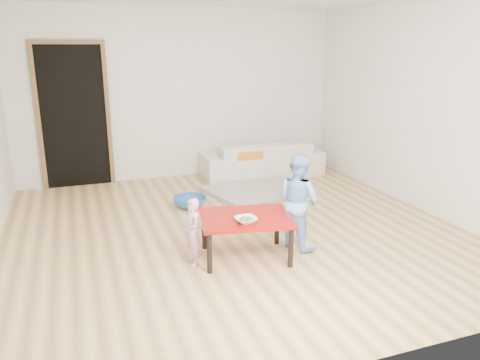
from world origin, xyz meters
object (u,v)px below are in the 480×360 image
child_pink (192,232)px  child_blue (298,201)px  red_table (246,237)px  basin (190,202)px  sofa (262,159)px  bowl (246,220)px

child_pink → child_blue: bearing=85.8°
red_table → child_pink: bearing=176.0°
basin → child_blue: bearing=-64.3°
child_pink → basin: bearing=161.3°
sofa → basin: 1.86m
child_blue → red_table: bearing=75.8°
bowl → basin: bowl is taller
red_table → bowl: bowl is taller
bowl → sofa: bearing=64.9°
basin → red_table: bearing=-84.5°
bowl → child_pink: (-0.47, 0.20, -0.13)m
child_blue → basin: child_blue is taller
red_table → child_pink: size_ratio=1.32×
red_table → basin: bearing=95.5°
red_table → child_pink: 0.54m
sofa → red_table: sofa is taller
red_table → bowl: (-0.06, -0.16, 0.24)m
bowl → basin: (-0.10, 1.82, -0.39)m
bowl → child_blue: 0.70m
child_blue → child_pink: bearing=70.8°
child_pink → basin: (0.37, 1.62, -0.26)m
basin → bowl: bearing=-86.7°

